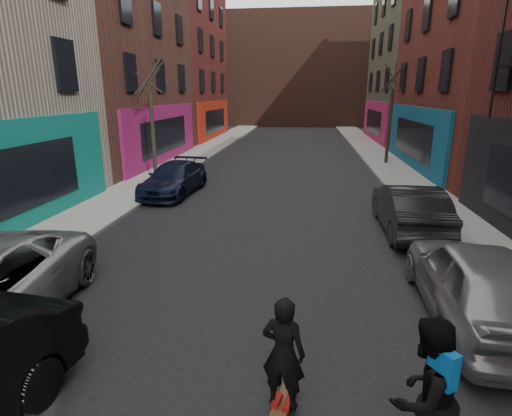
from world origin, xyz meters
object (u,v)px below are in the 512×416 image
(pedestrian, at_px, (424,396))
(parked_right_far, at_px, (477,282))
(skateboarder, at_px, (283,353))
(skateboard, at_px, (282,407))
(parked_right_end, at_px, (409,208))
(tree_left_far, at_px, (151,111))
(tree_right_far, at_px, (391,105))
(parked_left_end, at_px, (174,178))

(pedestrian, bearing_deg, parked_right_far, -151.57)
(skateboarder, distance_m, pedestrian, 1.74)
(skateboard, bearing_deg, parked_right_far, 51.57)
(parked_right_end, relative_size, pedestrian, 2.38)
(parked_right_far, xyz_separation_m, skateboarder, (-3.52, -2.77, 0.12))
(parked_right_end, bearing_deg, pedestrian, 78.10)
(tree_left_far, height_order, skateboard, tree_left_far)
(parked_right_end, bearing_deg, tree_left_far, -30.93)
(tree_right_far, relative_size, skateboard, 8.50)
(parked_right_far, xyz_separation_m, pedestrian, (-1.91, -3.42, 0.17))
(parked_right_far, distance_m, skateboarder, 4.48)
(tree_right_far, distance_m, pedestrian, 21.60)
(skateboard, xyz_separation_m, skateboarder, (0.00, 0.00, 0.87))
(parked_right_end, xyz_separation_m, skateboarder, (-3.49, -7.95, 0.16))
(tree_right_far, distance_m, skateboarder, 21.30)
(parked_left_end, xyz_separation_m, pedestrian, (7.03, -12.49, 0.31))
(skateboard, bearing_deg, tree_left_far, 130.03)
(tree_left_far, distance_m, parked_right_far, 16.16)
(tree_left_far, distance_m, skateboard, 16.57)
(tree_right_far, xyz_separation_m, parked_right_end, (-1.63, -12.56, -2.77))
(parked_right_end, bearing_deg, parked_left_end, -23.15)
(parked_left_end, distance_m, skateboard, 13.03)
(pedestrian, bearing_deg, parked_left_end, -93.02)
(parked_right_far, bearing_deg, pedestrian, 63.60)
(parked_right_far, xyz_separation_m, skateboard, (-3.52, -2.77, -0.76))
(skateboarder, bearing_deg, tree_left_far, -49.97)
(parked_left_end, relative_size, parked_right_far, 0.98)
(tree_left_far, bearing_deg, parked_left_end, -55.16)
(tree_right_far, xyz_separation_m, skateboarder, (-5.12, -20.51, -2.61))
(parked_left_end, height_order, skateboard, parked_left_end)
(parked_right_end, bearing_deg, skateboard, 66.71)
(parked_left_end, height_order, skateboarder, skateboarder)
(skateboard, bearing_deg, tree_right_far, 89.37)
(tree_right_far, relative_size, pedestrian, 3.50)
(parked_right_far, relative_size, skateboarder, 2.88)
(parked_right_far, height_order, pedestrian, pedestrian)
(parked_right_end, xyz_separation_m, pedestrian, (-1.88, -8.60, 0.22))
(parked_left_end, bearing_deg, pedestrian, -56.52)
(parked_right_end, distance_m, pedestrian, 8.81)
(parked_left_end, relative_size, skateboard, 5.77)
(parked_right_far, distance_m, skateboard, 4.55)
(skateboard, relative_size, skateboarder, 0.49)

